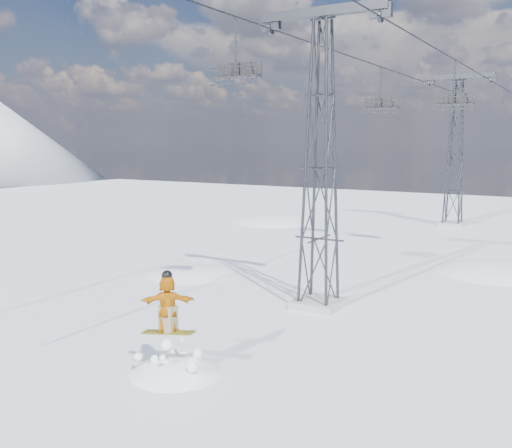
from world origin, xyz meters
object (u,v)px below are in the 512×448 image
(lift_tower_far, at_px, (455,155))
(lift_chair_near, at_px, (237,72))
(lift_tower_near, at_px, (320,169))
(snowboarder_jump, at_px, (177,427))

(lift_tower_far, relative_size, lift_chair_near, 4.86)
(lift_tower_near, bearing_deg, lift_chair_near, -131.56)
(lift_tower_far, distance_m, lift_chair_near, 27.79)
(lift_tower_near, relative_size, lift_tower_far, 1.00)
(snowboarder_jump, xyz_separation_m, lift_chair_near, (-1.38, 5.52, 10.60))
(snowboarder_jump, distance_m, lift_chair_near, 12.03)
(lift_tower_near, bearing_deg, snowboarder_jump, -95.83)
(lift_tower_near, xyz_separation_m, lift_chair_near, (-2.20, -2.48, 3.50))
(snowboarder_jump, bearing_deg, lift_tower_near, 84.17)
(lift_chair_near, bearing_deg, snowboarder_jump, -75.92)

